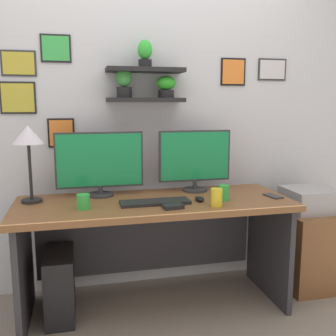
# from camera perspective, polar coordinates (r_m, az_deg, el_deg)

# --- Properties ---
(ground_plane) EXTENTS (8.00, 8.00, 0.00)m
(ground_plane) POSITION_cam_1_polar(r_m,az_deg,el_deg) (2.80, -1.87, -19.86)
(ground_plane) COLOR gray
(back_wall_assembly) EXTENTS (4.40, 0.24, 2.70)m
(back_wall_assembly) POSITION_cam_1_polar(r_m,az_deg,el_deg) (2.87, -3.79, 9.16)
(back_wall_assembly) COLOR silver
(back_wall_assembly) RESTS_ON ground
(desk) EXTENTS (1.78, 0.68, 0.75)m
(desk) POSITION_cam_1_polar(r_m,az_deg,el_deg) (2.63, -2.18, -8.85)
(desk) COLOR brown
(desk) RESTS_ON ground
(monitor_left) EXTENTS (0.59, 0.18, 0.44)m
(monitor_left) POSITION_cam_1_polar(r_m,az_deg,el_deg) (2.65, -10.08, 0.76)
(monitor_left) COLOR #2D2D33
(monitor_left) RESTS_ON desk
(monitor_right) EXTENTS (0.52, 0.18, 0.44)m
(monitor_right) POSITION_cam_1_polar(r_m,az_deg,el_deg) (2.76, 3.99, 1.32)
(monitor_right) COLOR #2D2D33
(monitor_right) RESTS_ON desk
(keyboard) EXTENTS (0.44, 0.14, 0.02)m
(keyboard) POSITION_cam_1_polar(r_m,az_deg,el_deg) (2.44, -1.92, -5.08)
(keyboard) COLOR black
(keyboard) RESTS_ON desk
(computer_mouse) EXTENTS (0.06, 0.09, 0.03)m
(computer_mouse) POSITION_cam_1_polar(r_m,az_deg,el_deg) (2.51, 4.69, -4.58)
(computer_mouse) COLOR black
(computer_mouse) RESTS_ON desk
(desk_lamp) EXTENTS (0.19, 0.19, 0.49)m
(desk_lamp) POSITION_cam_1_polar(r_m,az_deg,el_deg) (2.56, -19.98, 3.87)
(desk_lamp) COLOR black
(desk_lamp) RESTS_ON desk
(cell_phone) EXTENTS (0.09, 0.15, 0.01)m
(cell_phone) POSITION_cam_1_polar(r_m,az_deg,el_deg) (2.71, 15.28, -4.02)
(cell_phone) COLOR #2D2D33
(cell_phone) RESTS_ON desk
(coffee_mug) EXTENTS (0.08, 0.08, 0.09)m
(coffee_mug) POSITION_cam_1_polar(r_m,az_deg,el_deg) (2.36, -12.42, -4.89)
(coffee_mug) COLOR green
(coffee_mug) RESTS_ON desk
(pen_cup) EXTENTS (0.07, 0.07, 0.10)m
(pen_cup) POSITION_cam_1_polar(r_m,az_deg,el_deg) (2.54, 8.25, -3.64)
(pen_cup) COLOR green
(pen_cup) RESTS_ON desk
(scissors_tray) EXTENTS (0.13, 0.10, 0.02)m
(scissors_tray) POSITION_cam_1_polar(r_m,az_deg,el_deg) (2.33, 0.74, -5.72)
(scissors_tray) COLOR black
(scissors_tray) RESTS_ON desk
(water_cup) EXTENTS (0.07, 0.07, 0.11)m
(water_cup) POSITION_cam_1_polar(r_m,az_deg,el_deg) (2.39, 7.19, -4.32)
(water_cup) COLOR yellow
(water_cup) RESTS_ON desk
(drawer_cabinet) EXTENTS (0.44, 0.50, 0.58)m
(drawer_cabinet) POSITION_cam_1_polar(r_m,az_deg,el_deg) (3.19, 20.07, -10.94)
(drawer_cabinet) COLOR brown
(drawer_cabinet) RESTS_ON ground
(printer) EXTENTS (0.38, 0.34, 0.17)m
(printer) POSITION_cam_1_polar(r_m,az_deg,el_deg) (3.08, 20.47, -4.39)
(printer) COLOR #9E9EA3
(printer) RESTS_ON drawer_cabinet
(computer_tower_left) EXTENTS (0.18, 0.40, 0.43)m
(computer_tower_left) POSITION_cam_1_polar(r_m,az_deg,el_deg) (2.69, -15.70, -16.28)
(computer_tower_left) COLOR black
(computer_tower_left) RESTS_ON ground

